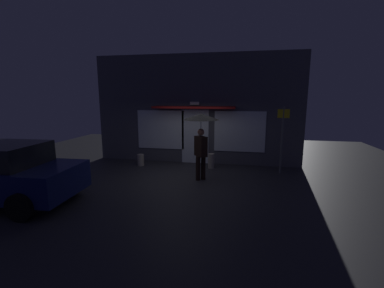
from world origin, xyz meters
The scene contains 6 objects.
ground_plane centered at (0.00, 0.00, 0.00)m, with size 18.00×18.00×0.00m, color #2D2D33.
building_facade centered at (0.00, 2.34, 2.16)m, with size 8.40×1.00×4.38m.
person_with_umbrella centered at (0.58, 0.03, 1.72)m, with size 1.14×1.14×2.18m.
street_sign_post centered at (3.26, 1.30, 1.35)m, with size 0.40×0.07×2.38m.
sidewalk_bollard centered at (0.75, 1.49, 0.28)m, with size 0.24×0.24×0.56m, color #B2A899.
sidewalk_bollard_2 centered at (-2.04, 1.32, 0.23)m, with size 0.25×0.25×0.46m, color #B2A899.
Camera 1 is at (1.86, -8.03, 2.70)m, focal length 24.05 mm.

